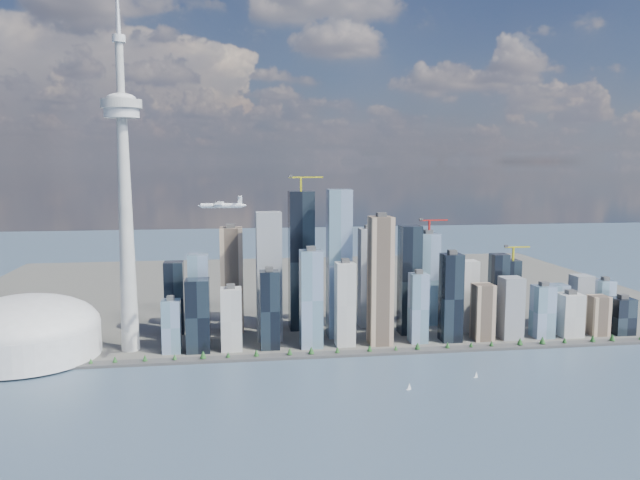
{
  "coord_description": "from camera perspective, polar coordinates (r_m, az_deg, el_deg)",
  "views": [
    {
      "loc": [
        -150.5,
        -601.4,
        275.4
      ],
      "look_at": [
        -28.23,
        260.0,
        166.0
      ],
      "focal_mm": 35.0,
      "sensor_mm": 36.0,
      "label": 1
    }
  ],
  "objects": [
    {
      "name": "ground",
      "position": [
        678.36,
        5.7,
        -16.82
      ],
      "size": [
        4000.0,
        4000.0,
        0.0
      ],
      "primitive_type": "plane",
      "color": "#354C5D",
      "rests_on": "ground"
    },
    {
      "name": "seawall",
      "position": [
        906.79,
        1.89,
        -10.38
      ],
      "size": [
        1100.0,
        22.0,
        4.0
      ],
      "primitive_type": "cube",
      "color": "#383838",
      "rests_on": "ground"
    },
    {
      "name": "land",
      "position": [
        1338.4,
        -1.46,
        -4.64
      ],
      "size": [
        1400.0,
        900.0,
        3.0
      ],
      "primitive_type": "cube",
      "color": "#4C4C47",
      "rests_on": "ground"
    },
    {
      "name": "shoreline_trees",
      "position": [
        904.77,
        1.89,
        -9.98
      ],
      "size": [
        960.53,
        7.2,
        8.8
      ],
      "color": "#3F2D1E",
      "rests_on": "seawall"
    },
    {
      "name": "skyscraper_cluster",
      "position": [
        981.51,
        4.46,
        -4.46
      ],
      "size": [
        736.0,
        142.0,
        251.76
      ],
      "color": "black",
      "rests_on": "land"
    },
    {
      "name": "needle_tower",
      "position": [
        924.42,
        -17.43,
        4.39
      ],
      "size": [
        56.0,
        56.0,
        550.5
      ],
      "color": "#A0A09B",
      "rests_on": "land"
    },
    {
      "name": "dome_stadium",
      "position": [
        975.71,
        -25.3,
        -7.53
      ],
      "size": [
        200.0,
        200.0,
        86.0
      ],
      "color": "silver",
      "rests_on": "land"
    },
    {
      "name": "airplane",
      "position": [
        794.76,
        -8.97,
        3.18
      ],
      "size": [
        61.2,
        54.12,
        14.92
      ],
      "rotation": [
        0.0,
        0.0,
        -0.07
      ],
      "color": "white",
      "rests_on": "ground"
    },
    {
      "name": "sailboat_west",
      "position": [
        786.09,
        8.15,
        -13.18
      ],
      "size": [
        6.69,
        3.24,
        9.3
      ],
      "rotation": [
        0.0,
        0.0,
        0.27
      ],
      "color": "white",
      "rests_on": "ground"
    },
    {
      "name": "sailboat_east",
      "position": [
        843.12,
        14.08,
        -11.92
      ],
      "size": [
        6.34,
        3.37,
        8.88
      ],
      "rotation": [
        0.0,
        0.0,
        0.32
      ],
      "color": "white",
      "rests_on": "ground"
    }
  ]
}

